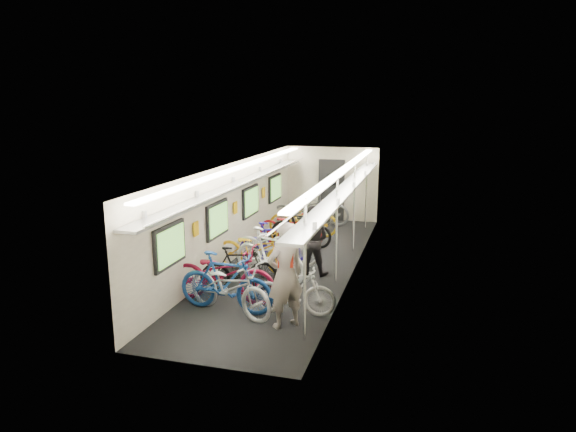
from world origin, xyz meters
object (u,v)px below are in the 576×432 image
Objects in this scene: backpack at (285,256)px; bicycle_0 at (230,287)px; passenger_mid at (312,240)px; passenger_near at (285,275)px; bicycle_1 at (226,282)px.

bicycle_0 is at bearing 146.42° from backpack.
backpack is (0.18, -2.85, 0.48)m from passenger_mid.
bicycle_0 is 1.39m from backpack.
backpack is (0.00, -0.00, 0.34)m from passenger_near.
passenger_near is 1.18× the size of passenger_mid.
bicycle_0 is 1.05× the size of passenger_near.
backpack reaches higher than bicycle_0.
passenger_mid is (1.07, 2.52, 0.23)m from bicycle_1.
bicycle_1 is (-0.11, 0.08, 0.05)m from bicycle_0.
passenger_near is at bearing -81.29° from bicycle_0.
backpack is (1.25, -0.33, 0.71)m from bicycle_1.
bicycle_1 is at bearing 71.12° from passenger_mid.
bicycle_0 is 1.04× the size of bicycle_1.
passenger_mid reaches higher than backpack.
passenger_near is at bearing 97.68° from passenger_mid.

